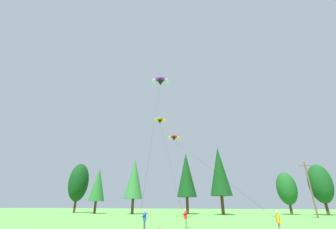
% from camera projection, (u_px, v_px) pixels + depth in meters
% --- Properties ---
extents(treeline_tree_a, '(5.28, 5.28, 12.88)m').
position_uv_depth(treeline_tree_a, '(79.00, 182.00, 59.01)').
color(treeline_tree_a, '#472D19').
rests_on(treeline_tree_a, ground_plane).
extents(treeline_tree_b, '(3.99, 3.99, 10.86)m').
position_uv_depth(treeline_tree_b, '(98.00, 184.00, 53.78)').
color(treeline_tree_b, '#472D19').
rests_on(treeline_tree_b, ground_plane).
extents(treeline_tree_c, '(4.40, 4.40, 12.72)m').
position_uv_depth(treeline_tree_c, '(134.00, 178.00, 51.77)').
color(treeline_tree_c, '#472D19').
rests_on(treeline_tree_c, ground_plane).
extents(treeline_tree_d, '(4.71, 4.71, 14.13)m').
position_uv_depth(treeline_tree_d, '(186.00, 175.00, 51.92)').
color(treeline_tree_d, '#472D19').
rests_on(treeline_tree_d, ground_plane).
extents(treeline_tree_e, '(4.84, 4.84, 14.74)m').
position_uv_depth(treeline_tree_e, '(219.00, 171.00, 48.78)').
color(treeline_tree_e, '#472D19').
rests_on(treeline_tree_e, ground_plane).
extents(treeline_tree_f, '(4.23, 4.23, 9.02)m').
position_uv_depth(treeline_tree_f, '(287.00, 188.00, 48.04)').
color(treeline_tree_f, '#472D19').
rests_on(treeline_tree_f, ground_plane).
extents(treeline_tree_g, '(4.59, 4.59, 10.34)m').
position_uv_depth(treeline_tree_g, '(320.00, 184.00, 45.72)').
color(treeline_tree_g, '#472D19').
rests_on(treeline_tree_g, ground_plane).
extents(utility_pole, '(2.20, 0.26, 9.14)m').
position_uv_depth(utility_pole, '(310.00, 187.00, 36.52)').
color(utility_pole, brown).
rests_on(utility_pole, ground_plane).
extents(kite_flyer_near, '(0.64, 0.66, 1.69)m').
position_uv_depth(kite_flyer_near, '(145.00, 219.00, 17.87)').
color(kite_flyer_near, '#4C4C51').
rests_on(kite_flyer_near, ground_plane).
extents(kite_flyer_mid, '(0.54, 0.58, 1.69)m').
position_uv_depth(kite_flyer_mid, '(186.00, 217.00, 20.38)').
color(kite_flyer_mid, gray).
rests_on(kite_flyer_mid, ground_plane).
extents(kite_flyer_far, '(0.25, 0.57, 1.69)m').
position_uv_depth(kite_flyer_far, '(278.00, 221.00, 15.41)').
color(kite_flyer_far, gray).
rests_on(kite_flyer_far, ground_plane).
extents(parafoil_kite_high_purple, '(3.49, 13.02, 21.58)m').
position_uv_depth(parafoil_kite_high_purple, '(160.00, 81.00, 37.61)').
color(parafoil_kite_high_purple, purple).
extents(parafoil_kite_mid_orange, '(6.67, 12.20, 14.91)m').
position_uv_depth(parafoil_kite_mid_orange, '(160.00, 120.00, 37.67)').
color(parafoil_kite_mid_orange, orange).
extents(parafoil_kite_far_red_yellow, '(11.83, 16.32, 12.06)m').
position_uv_depth(parafoil_kite_far_red_yellow, '(174.00, 138.00, 36.36)').
color(parafoil_kite_far_red_yellow, red).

